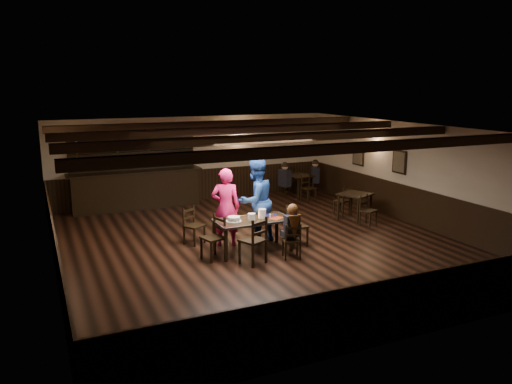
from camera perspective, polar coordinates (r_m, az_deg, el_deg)
name	(u,v)px	position (r m, az deg, el deg)	size (l,w,h in m)	color
ground	(259,244)	(11.86, 0.39, -5.91)	(10.00, 10.00, 0.00)	black
room_shell	(259,171)	(11.48, 0.37, 2.46)	(9.02, 10.02, 2.71)	beige
dining_table	(253,222)	(11.12, -0.37, -3.49)	(1.70, 0.86, 0.75)	black
chair_near_left	(256,237)	(10.36, -0.01, -5.19)	(0.61, 0.60, 1.01)	black
chair_near_right	(292,238)	(10.74, 4.17, -5.30)	(0.45, 0.44, 0.79)	black
chair_end_left	(216,234)	(10.77, -4.59, -4.77)	(0.52, 0.54, 0.94)	black
chair_end_right	(294,223)	(11.59, 4.36, -3.56)	(0.43, 0.45, 0.93)	black
chair_far_pushed	(192,222)	(11.85, -7.37, -3.46)	(0.55, 0.54, 0.87)	black
woman_pink	(226,207)	(11.53, -3.48, -1.75)	(0.67, 0.44, 1.82)	#FF3289
man_blue	(256,201)	(11.73, -0.04, -1.01)	(0.98, 0.76, 2.01)	navy
seated_person	(292,222)	(10.69, 4.17, -3.45)	(0.32, 0.48, 0.78)	black
cake	(234,219)	(10.94, -2.56, -3.12)	(0.34, 0.34, 0.11)	white
plate_stack_a	(252,217)	(10.99, -0.50, -2.86)	(0.17, 0.17, 0.16)	white
plate_stack_b	(262,213)	(11.20, 0.71, -2.45)	(0.17, 0.17, 0.20)	white
tea_light	(253,217)	(11.22, -0.34, -2.84)	(0.05, 0.05, 0.06)	#A5A8AD
salt_shaker	(270,216)	(11.22, 1.64, -2.74)	(0.04, 0.04, 0.09)	silver
pepper_shaker	(273,216)	(11.26, 1.90, -2.70)	(0.03, 0.03, 0.08)	#A5A8AD
drink_glass	(261,215)	(11.26, 0.58, -2.65)	(0.06, 0.06, 0.10)	silver
menu_red	(276,218)	(11.21, 2.32, -2.98)	(0.32, 0.22, 0.00)	maroon
menu_blue	(270,215)	(11.45, 1.62, -2.65)	(0.31, 0.21, 0.00)	#0F0E4A
bar_counter	(136,184)	(15.50, -13.57, 0.85)	(3.95, 0.70, 2.20)	black
back_table_a	(355,197)	(14.01, 11.24, -0.57)	(1.00, 1.00, 0.75)	black
back_table_b	(299,178)	(16.59, 4.93, 1.61)	(0.94, 0.94, 0.75)	black
bg_patron_left	(285,174)	(16.00, 3.31, 2.02)	(0.34, 0.43, 0.79)	black
bg_patron_right	(315,171)	(16.71, 6.78, 2.37)	(0.34, 0.43, 0.78)	black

